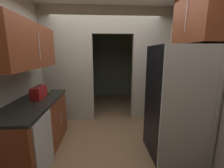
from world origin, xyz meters
The scene contains 10 objects.
ground centered at (0.00, 0.00, 0.00)m, with size 20.00×20.00×0.00m, color brown.
kitchen_partition centered at (-0.05, 1.27, 1.46)m, with size 3.04×0.12×2.71m.
adjoining_room_shell centered at (0.00, 2.88, 1.36)m, with size 3.04×2.36×2.71m.
refrigerator centered at (1.09, -0.18, 0.89)m, with size 0.82×0.79×1.77m.
lower_cabinet_run centered at (-1.20, -0.06, 0.46)m, with size 0.64×1.63×0.91m.
dishwasher centered at (-0.89, -0.52, 0.43)m, with size 0.02×0.56×0.85m.
upper_cabinet_counterside centered at (-1.20, -0.06, 1.76)m, with size 0.36×1.47×0.65m.
upper_cabinet_fridgeside centered at (1.34, -0.08, 2.25)m, with size 0.36×0.91×0.89m.
boombox centered at (-1.17, 0.13, 1.01)m, with size 0.16×0.36×0.23m.
book_stack centered at (-1.18, 0.46, 0.93)m, with size 0.13×0.16×0.05m.
Camera 1 is at (-0.09, -2.38, 1.65)m, focal length 23.93 mm.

